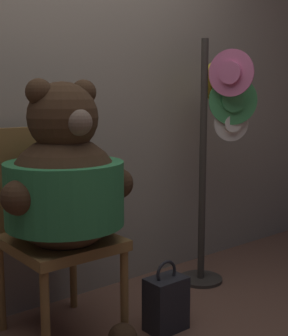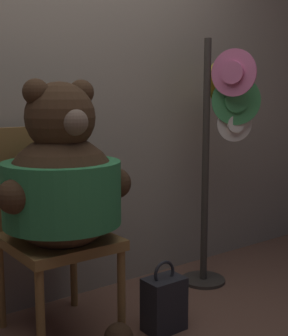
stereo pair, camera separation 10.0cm
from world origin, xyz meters
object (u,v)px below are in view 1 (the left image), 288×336
object	(u,v)px
chair	(50,223)
hat_display_rack	(218,132)
teddy_bear	(65,186)
handbag_on_ground	(166,303)

from	to	relation	value
chair	hat_display_rack	xyz separation A→B (m)	(1.13, -0.09, 0.41)
teddy_bear	hat_display_rack	distance (m)	1.16
teddy_bear	chair	bearing A→B (deg)	86.26
chair	hat_display_rack	world-z (taller)	hat_display_rack
teddy_bear	hat_display_rack	size ratio (longest dim) A/B	0.83
hat_display_rack	chair	bearing A→B (deg)	175.55
hat_display_rack	handbag_on_ground	bearing A→B (deg)	-157.11
teddy_bear	hat_display_rack	xyz separation A→B (m)	(1.14, 0.09, 0.19)
handbag_on_ground	teddy_bear	bearing A→B (deg)	156.14
hat_display_rack	handbag_on_ground	size ratio (longest dim) A/B	4.14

